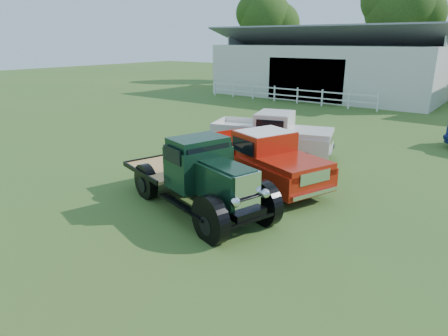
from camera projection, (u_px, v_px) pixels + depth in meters
The scene contains 8 objects.
ground at pixel (193, 212), 11.27m from camera, with size 120.00×120.00×0.00m, color #376227.
shed_left at pixel (331, 62), 34.17m from camera, with size 18.80×10.20×5.60m, color beige, non-canonical shape.
fence_rail at pixel (286, 94), 30.86m from camera, with size 14.20×0.16×1.20m, color white, non-canonical shape.
tree_a at pixel (265, 34), 45.04m from camera, with size 6.30×6.30×10.50m, color black, non-canonical shape.
tree_b at pixel (398, 27), 37.62m from camera, with size 6.90×6.90×11.50m, color black, non-canonical shape.
vintage_flatbed at pixel (197, 173), 11.29m from camera, with size 5.33×2.11×2.11m, color black, non-canonical shape.
red_pickup at pixel (262, 157), 13.24m from camera, with size 5.11×1.96×1.86m, color #A91B0B, non-canonical shape.
white_pickup at pixel (272, 135), 16.34m from camera, with size 4.99×1.94×1.83m, color silver, non-canonical shape.
Camera 1 is at (6.94, -7.72, 4.66)m, focal length 32.00 mm.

